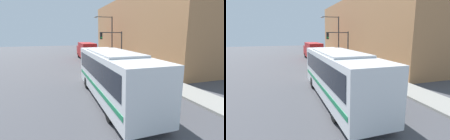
# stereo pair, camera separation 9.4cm
# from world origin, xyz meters

# --- Properties ---
(ground_plane) EXTENTS (120.00, 120.00, 0.00)m
(ground_plane) POSITION_xyz_m (0.00, 0.00, 0.00)
(ground_plane) COLOR #47474C
(sidewalk) EXTENTS (2.48, 70.00, 0.16)m
(sidewalk) POSITION_xyz_m (5.74, 20.00, 0.08)
(sidewalk) COLOR gray
(sidewalk) RESTS_ON ground_plane
(building_facade) EXTENTS (6.00, 31.00, 10.38)m
(building_facade) POSITION_xyz_m (9.98, 16.50, 5.19)
(building_facade) COLOR #B27A4C
(building_facade) RESTS_ON ground_plane
(city_bus) EXTENTS (2.65, 10.67, 3.42)m
(city_bus) POSITION_xyz_m (-0.38, -0.52, 1.95)
(city_bus) COLOR white
(city_bus) RESTS_ON ground_plane
(delivery_truck) EXTENTS (2.23, 8.42, 2.99)m
(delivery_truck) POSITION_xyz_m (1.55, 19.93, 1.63)
(delivery_truck) COLOR #B21919
(delivery_truck) RESTS_ON ground_plane
(fire_hydrant) EXTENTS (0.23, 0.30, 0.71)m
(fire_hydrant) POSITION_xyz_m (5.10, 2.55, 0.52)
(fire_hydrant) COLOR red
(fire_hydrant) RESTS_ON sidewalk
(traffic_light_pole) EXTENTS (3.28, 0.35, 4.71)m
(traffic_light_pole) POSITION_xyz_m (4.06, 11.88, 3.43)
(traffic_light_pole) COLOR #2D2D2D
(traffic_light_pole) RESTS_ON sidewalk
(parking_meter) EXTENTS (0.14, 0.14, 1.28)m
(parking_meter) POSITION_xyz_m (5.10, 7.63, 1.03)
(parking_meter) COLOR #2D2D2D
(parking_meter) RESTS_ON sidewalk
(street_lamp) EXTENTS (3.11, 0.28, 7.13)m
(street_lamp) POSITION_xyz_m (4.91, 16.40, 4.46)
(street_lamp) COLOR #2D2D2D
(street_lamp) RESTS_ON sidewalk
(pedestrian_near_corner) EXTENTS (0.34, 0.34, 1.71)m
(pedestrian_near_corner) POSITION_xyz_m (5.50, 7.27, 1.03)
(pedestrian_near_corner) COLOR slate
(pedestrian_near_corner) RESTS_ON sidewalk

